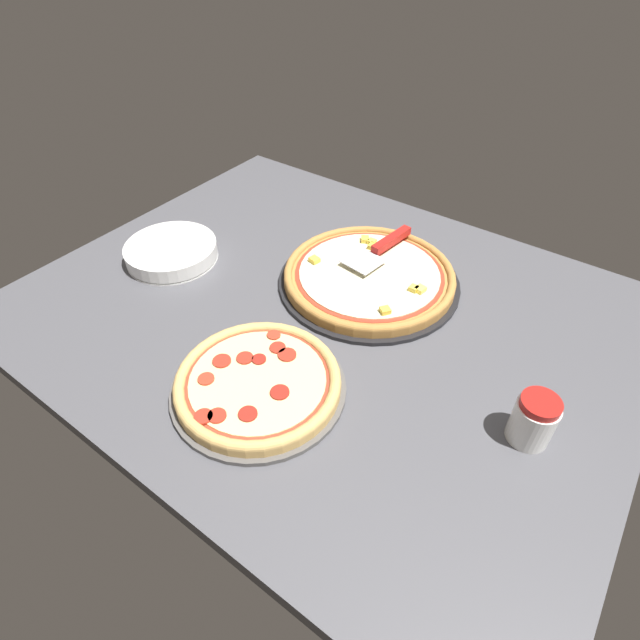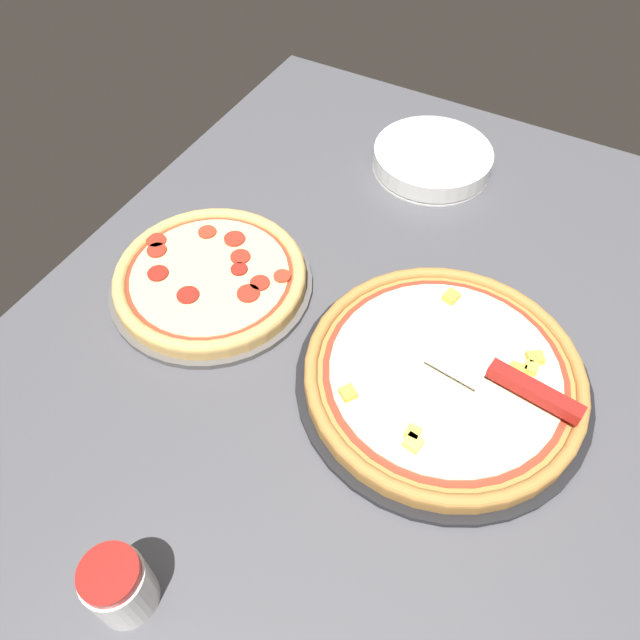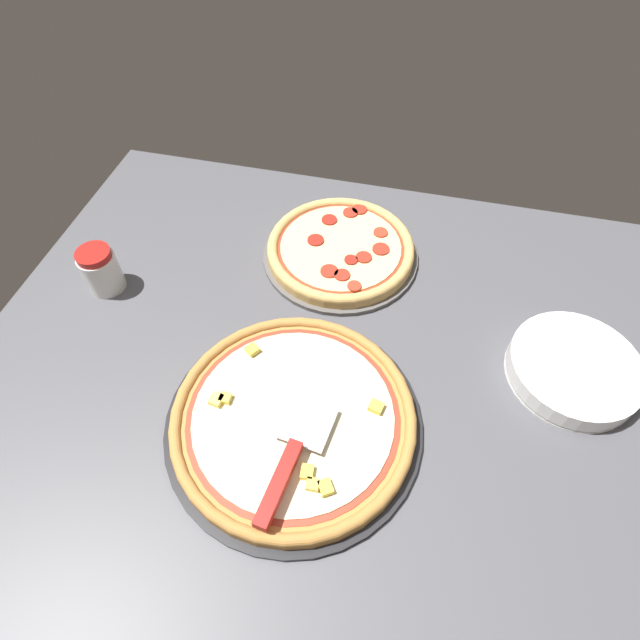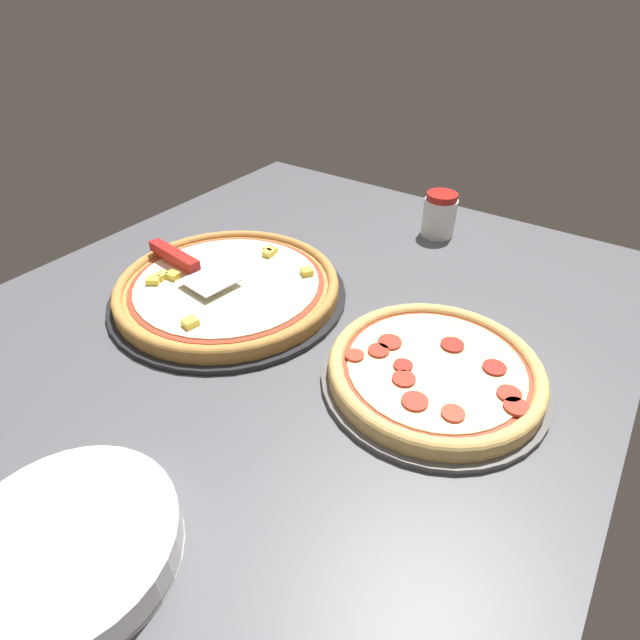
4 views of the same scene
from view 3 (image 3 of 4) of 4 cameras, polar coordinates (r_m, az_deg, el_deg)
The scene contains 8 objects.
ground_plane at distance 93.23cm, azimuth 1.19°, elevation -5.34°, with size 131.94×105.01×3.60cm, color #4C4C51.
pizza_pan_front at distance 85.28cm, azimuth -3.00°, elevation -11.59°, with size 42.87×42.87×1.00cm, color black.
pizza_front at distance 83.48cm, azimuth -3.06°, elevation -11.00°, with size 40.30×40.30×3.42cm.
pizza_pan_back at distance 108.37cm, azimuth 2.33°, elevation 7.47°, with size 33.18×33.18×1.00cm, color #565451.
pizza_back at distance 107.01cm, azimuth 2.38°, elevation 8.21°, with size 31.19×31.19×2.87cm.
serving_spatula at distance 77.07cm, azimuth -3.99°, elevation -16.68°, with size 9.06×21.99×2.00cm.
plate_stack at distance 99.00cm, azimuth 26.97°, elevation -5.02°, with size 22.76×22.76×4.20cm.
parmesan_shaker at distance 108.41cm, azimuth -23.76°, elevation 5.25°, with size 7.24×7.24×9.69cm.
Camera 3 is at (9.58, -48.67, 77.14)cm, focal length 28.00 mm.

